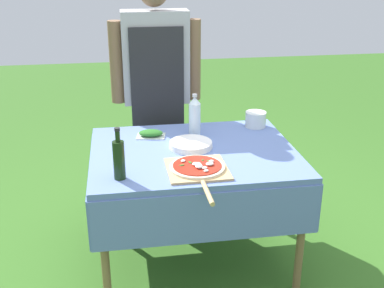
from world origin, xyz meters
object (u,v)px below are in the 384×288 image
prep_table (194,163)px  mixing_tub (256,119)px  oil_bottle (119,159)px  person_cook (156,80)px  pizza_on_peel (198,169)px  plate_stack (191,145)px  herb_container (151,134)px  water_bottle (195,116)px

prep_table → mixing_tub: mixing_tub is taller
oil_bottle → person_cook: bearing=74.8°
pizza_on_peel → prep_table: bearing=84.4°
prep_table → person_cook: (-0.15, 0.73, 0.32)m
person_cook → plate_stack: size_ratio=6.49×
pizza_on_peel → mixing_tub: bearing=51.0°
oil_bottle → herb_container: oil_bottle is taller
pizza_on_peel → water_bottle: bearing=81.7°
plate_stack → person_cook: bearing=101.6°
herb_container → pizza_on_peel: bearing=-69.4°
oil_bottle → water_bottle: size_ratio=1.03×
herb_container → mixing_tub: mixing_tub is taller
person_cook → mixing_tub: size_ratio=12.23×
person_cook → plate_stack: bearing=102.0°
water_bottle → pizza_on_peel: bearing=-97.5°
person_cook → plate_stack: person_cook is taller
pizza_on_peel → mixing_tub: size_ratio=4.05×
prep_table → pizza_on_peel: 0.30m
pizza_on_peel → herb_container: pizza_on_peel is taller
prep_table → mixing_tub: bearing=36.1°
person_cook → pizza_on_peel: person_cook is taller
oil_bottle → water_bottle: bearing=49.5°
pizza_on_peel → oil_bottle: bearing=-177.2°
person_cook → mixing_tub: 0.75m
prep_table → pizza_on_peel: bearing=-94.7°
person_cook → oil_bottle: 1.08m
herb_container → mixing_tub: bearing=6.5°
oil_bottle → mixing_tub: (0.90, 0.65, -0.06)m
prep_table → herb_container: size_ratio=6.21×
pizza_on_peel → person_cook: bearing=96.2°
prep_table → plate_stack: (-0.01, 0.05, 0.10)m
person_cook → oil_bottle: bearing=75.2°
oil_bottle → mixing_tub: size_ratio=2.00×
herb_container → mixing_tub: (0.69, 0.08, 0.03)m
oil_bottle → plate_stack: bearing=40.4°
prep_table → herb_container: bearing=131.1°
prep_table → mixing_tub: 0.59m
water_bottle → mixing_tub: (0.42, 0.09, -0.08)m
prep_table → person_cook: bearing=101.5°
mixing_tub → water_bottle: bearing=-167.7°
prep_table → mixing_tub: size_ratio=8.78×
pizza_on_peel → oil_bottle: 0.42m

